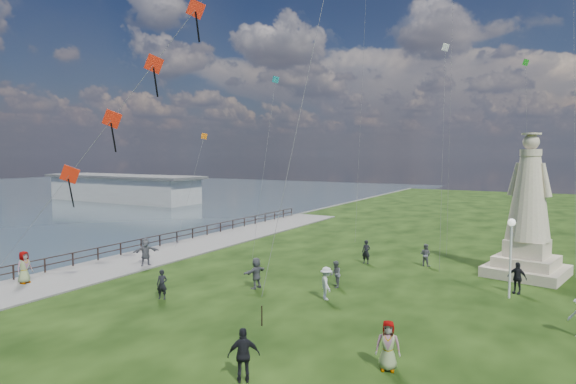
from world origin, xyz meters
The scene contains 17 objects.
waterfront centered at (-15.24, 8.99, -0.06)m, with size 200.00×200.00×1.51m.
pier_pavilion centered at (-52.00, 42.00, 1.84)m, with size 30.00×8.00×4.40m.
statue centered at (10.09, 18.42, 3.33)m, with size 5.12×5.12×8.80m.
lamppost centered at (9.60, 12.78, 3.03)m, with size 0.39×0.39×4.20m.
person_0 centered at (-6.13, 3.76, 0.77)m, with size 0.56×0.37×1.54m, color black.
person_1 centered at (0.84, 10.21, 0.75)m, with size 0.73×0.45×1.51m, color #595960.
person_2 centered at (1.35, 7.88, 0.85)m, with size 1.10×0.57×1.71m, color silver.
person_3 centered at (2.79, -1.69, 0.91)m, with size 1.07×0.55×1.82m, color black.
person_4 centered at (6.67, 1.50, 0.88)m, with size 0.86×0.53×1.76m, color #595960.
person_5 centered at (-12.25, 8.55, 0.91)m, with size 1.70×0.73×1.83m, color #595960.
person_6 centered at (0.28, 16.68, 0.82)m, with size 0.59×0.39×1.63m, color black.
person_7 centered at (4.01, 17.98, 0.75)m, with size 0.73×0.45×1.51m, color #595960.
person_9 centered at (9.88, 13.92, 0.86)m, with size 1.01×0.52×1.72m, color black.
person_10 centered at (-15.00, 1.87, 0.93)m, with size 0.91×0.56×1.87m, color #595960.
person_11 centered at (-2.96, 7.84, 0.88)m, with size 1.62×0.70×1.75m, color #595960.
red_kite_train centered at (-6.01, 4.61, 13.13)m, with size 12.41×9.35×21.15m.
small_kites centered at (2.99, 23.24, 15.38)m, with size 34.00×16.02×29.54m.
Camera 1 is at (11.63, -14.37, 7.54)m, focal length 30.00 mm.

